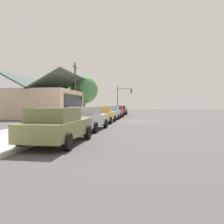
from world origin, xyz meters
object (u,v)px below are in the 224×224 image
(car_olive, at_px, (58,125))
(car_skyblue, at_px, (112,112))
(car_mustard, at_px, (103,114))
(car_cherry, at_px, (117,111))
(utility_pole_wooden, at_px, (75,89))
(fire_hydrant_red, at_px, (94,116))
(car_charcoal, at_px, (121,110))
(shade_tree, at_px, (84,90))
(car_silver, at_px, (88,118))
(traffic_light_main, at_px, (123,96))

(car_olive, xyz_separation_m, car_skyblue, (17.08, -0.09, -0.00))
(car_mustard, xyz_separation_m, car_cherry, (11.18, -0.16, -0.00))
(utility_pole_wooden, relative_size, fire_hydrant_red, 10.56)
(car_mustard, height_order, car_charcoal, same)
(car_skyblue, bearing_deg, shade_tree, 34.79)
(car_silver, distance_m, fire_hydrant_red, 8.69)
(car_olive, distance_m, car_charcoal, 28.42)
(car_cherry, height_order, car_charcoal, same)
(car_olive, height_order, traffic_light_main, traffic_light_main)
(fire_hydrant_red, bearing_deg, car_olive, -173.93)
(car_charcoal, xyz_separation_m, shade_tree, (-2.85, 5.81, 3.35))
(car_charcoal, bearing_deg, car_mustard, -179.51)
(car_silver, relative_size, utility_pole_wooden, 0.64)
(car_olive, xyz_separation_m, car_charcoal, (28.42, -0.11, -0.00))
(fire_hydrant_red, bearing_deg, car_silver, -170.35)
(car_mustard, distance_m, car_charcoal, 16.92)
(car_charcoal, distance_m, shade_tree, 7.28)
(traffic_light_main, height_order, utility_pole_wooden, utility_pole_wooden)
(traffic_light_main, bearing_deg, shade_tree, 138.35)
(car_charcoal, xyz_separation_m, utility_pole_wooden, (-8.29, 5.59, 3.11))
(car_skyblue, relative_size, shade_tree, 0.68)
(car_skyblue, relative_size, traffic_light_main, 0.84)
(car_cherry, bearing_deg, utility_pole_wooden, 112.15)
(car_mustard, distance_m, utility_pole_wooden, 10.65)
(utility_pole_wooden, bearing_deg, car_cherry, -65.42)
(car_olive, xyz_separation_m, car_mustard, (11.50, 0.06, -0.00))
(car_silver, distance_m, shade_tree, 21.26)
(car_charcoal, bearing_deg, car_silver, -179.26)
(car_olive, relative_size, car_charcoal, 1.03)
(shade_tree, bearing_deg, car_cherry, -116.48)
(utility_pole_wooden, bearing_deg, car_skyblue, -118.67)
(car_olive, xyz_separation_m, traffic_light_main, (32.19, -0.18, 2.68))
(traffic_light_main, bearing_deg, car_charcoal, 178.90)
(traffic_light_main, bearing_deg, car_olive, 179.68)
(car_cherry, height_order, shade_tree, shade_tree)
(car_skyblue, distance_m, fire_hydrant_red, 3.55)
(shade_tree, xyz_separation_m, fire_hydrant_red, (-11.65, -4.22, -3.66))
(car_skyblue, distance_m, car_cherry, 5.60)
(car_mustard, height_order, car_cherry, same)
(traffic_light_main, bearing_deg, car_mustard, 179.33)
(shade_tree, bearing_deg, traffic_light_main, -41.65)
(car_olive, bearing_deg, utility_pole_wooden, 16.47)
(car_skyblue, height_order, shade_tree, shade_tree)
(car_cherry, distance_m, car_charcoal, 5.74)
(traffic_light_main, bearing_deg, utility_pole_wooden, 154.86)
(car_silver, bearing_deg, traffic_light_main, 2.95)
(car_charcoal, xyz_separation_m, traffic_light_main, (3.77, -0.07, 2.68))
(car_silver, height_order, shade_tree, shade_tree)
(car_olive, height_order, car_charcoal, same)
(car_charcoal, relative_size, utility_pole_wooden, 0.59)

